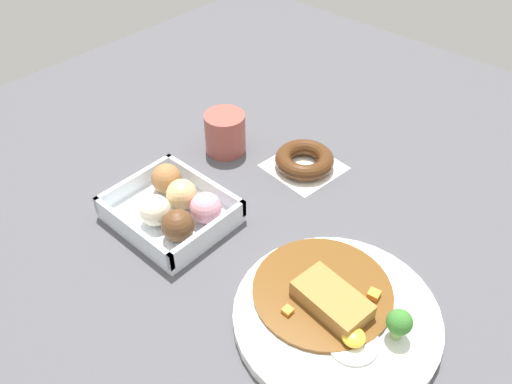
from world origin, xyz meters
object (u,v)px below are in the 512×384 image
Objects in this scene: curry_plate at (336,312)px; chocolate_ring_donut at (304,160)px; coffee_mug at (225,133)px; donut_box at (174,207)px.

curry_plate is 0.33m from chocolate_ring_donut.
curry_plate is at bearing 155.41° from coffee_mug.
chocolate_ring_donut is 1.72× the size of coffee_mug.
curry_plate is 1.49× the size of donut_box.
chocolate_ring_donut is at bearing -158.19° from coffee_mug.
donut_box is 0.26m from chocolate_ring_donut.
coffee_mug reaches higher than curry_plate.
donut_box is at bearing 3.18° from curry_plate.
chocolate_ring_donut is (0.24, -0.23, 0.00)m from curry_plate.
coffee_mug is at bearing 21.81° from chocolate_ring_donut.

